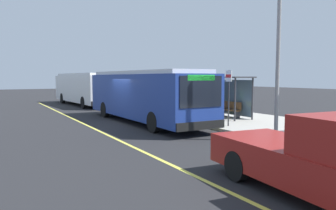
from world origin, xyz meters
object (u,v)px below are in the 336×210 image
at_px(transit_bus_main, 144,94).
at_px(pedestrian_commuter, 181,100).
at_px(waiting_bench, 230,109).
at_px(transit_bus_second, 84,88).
at_px(pickup_truck, 327,161).
at_px(route_sign_post, 229,90).

height_order(transit_bus_main, pedestrian_commuter, transit_bus_main).
bearing_deg(waiting_bench, pedestrian_commuter, -135.34).
xyz_separation_m(transit_bus_second, pickup_truck, (26.12, -1.94, -0.76)).
relative_size(transit_bus_main, pickup_truck, 2.03).
bearing_deg(waiting_bench, transit_bus_second, -161.60).
height_order(transit_bus_second, route_sign_post, same).
distance_m(pickup_truck, route_sign_post, 9.61).
bearing_deg(pickup_truck, pedestrian_commuter, 160.68).
xyz_separation_m(transit_bus_main, waiting_bench, (1.51, 5.11, -0.98)).
bearing_deg(transit_bus_second, pickup_truck, -4.25).
bearing_deg(pickup_truck, waiting_bench, 148.49).
relative_size(transit_bus_main, waiting_bench, 7.04).
distance_m(transit_bus_second, waiting_bench, 15.71).
xyz_separation_m(waiting_bench, pedestrian_commuter, (-2.20, -2.18, 0.48)).
bearing_deg(pedestrian_commuter, waiting_bench, 44.66).
height_order(transit_bus_second, waiting_bench, transit_bus_second).
relative_size(route_sign_post, pedestrian_commuter, 1.66).
xyz_separation_m(transit_bus_main, transit_bus_second, (-13.37, 0.16, -0.00)).
height_order(transit_bus_second, pickup_truck, transit_bus_second).
bearing_deg(transit_bus_second, waiting_bench, 18.40).
relative_size(pickup_truck, waiting_bench, 3.47).
xyz_separation_m(route_sign_post, pedestrian_commuter, (-4.99, 0.29, -0.84)).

